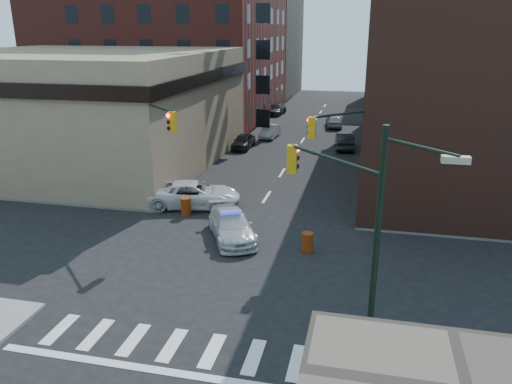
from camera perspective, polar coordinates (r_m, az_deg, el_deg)
The scene contains 28 objects.
ground at distance 24.40m, azimuth -3.55°, elevation -8.02°, with size 140.00×140.00×0.00m, color black.
sidewalk_nw at distance 62.10m, azimuth -15.75°, elevation 7.69°, with size 34.00×54.50×0.15m, color gray.
bank_building at distance 44.55m, azimuth -19.16°, elevation 9.18°, with size 22.00×22.00×9.00m, color #92815F.
apartment_block at distance 65.80m, azimuth -9.92°, elevation 19.10°, with size 25.00×25.00×24.00m, color maroon.
commercial_row_ne at distance 44.13m, azimuth 21.98°, elevation 12.08°, with size 14.00×34.00×14.00m, color #4E2A1F.
filler_nw at distance 85.94m, azimuth -2.37°, elevation 16.43°, with size 20.00×18.00×16.00m, color brown.
filler_ne at distance 79.47m, azimuth 18.88°, elevation 13.91°, with size 16.00×16.00×12.00m, color maroon.
signal_pole_se at distance 16.63m, azimuth 11.02°, elevation -3.93°, with size 5.40×5.27×8.00m.
signal_pole_nw at distance 29.67m, azimuth -11.77°, elevation 5.33°, with size 3.58×3.67×8.00m.
signal_pole_ne at distance 27.09m, azimuth 11.48°, elevation 4.12°, with size 3.67×3.58×8.00m.
tree_ne_near at distance 47.53m, azimuth 14.25°, elevation 8.91°, with size 3.00×3.00×4.85m.
tree_ne_far at distance 55.45m, azimuth 14.13°, elevation 10.19°, with size 3.00×3.00×4.85m.
police_car at distance 26.75m, azimuth -2.81°, elevation -3.86°, with size 2.03×4.99×1.45m, color #BABABE.
pickup at distance 31.63m, azimuth -7.06°, elevation -0.27°, with size 2.67×5.78×1.61m, color silver.
parked_car_wnear at distance 46.83m, azimuth -1.46°, elevation 5.82°, with size 1.60×3.98×1.36m, color black.
parked_car_wfar at distance 51.60m, azimuth 1.65°, elevation 6.96°, with size 1.39×3.99×1.31m, color gray.
parked_car_wdeep at distance 65.56m, azimuth 2.31°, elevation 9.42°, with size 1.92×4.72×1.37m, color black.
parked_car_enear at distance 47.40m, azimuth 10.09°, elevation 5.80°, with size 1.61×4.62×1.52m, color black.
parked_car_efar at distance 57.83m, azimuth 8.90°, elevation 8.07°, with size 1.73×4.29×1.46m, color #94979D.
pedestrian_a at distance 32.63m, azimuth -16.34°, elevation 0.07°, with size 0.62×0.41×1.71m, color black.
pedestrian_b at distance 32.72m, azimuth -16.80°, elevation 0.22°, with size 0.91×0.71×1.87m, color black.
pedestrian_c at distance 33.01m, azimuth -17.53°, elevation 0.04°, with size 0.92×0.39×1.58m, color #1F262E.
barrel_road at distance 25.35m, azimuth 5.90°, elevation -5.75°, with size 0.58×0.58×1.03m, color red.
barrel_bank at distance 30.32m, azimuth -8.03°, elevation -1.65°, with size 0.61×0.61×1.10m, color #D6600A.
barricade_se_a at distance 18.21m, azimuth 13.03°, elevation -16.44°, with size 1.13×0.57×0.85m, color #E3490A, non-canonical shape.
barricade_se_b at distance 17.25m, azimuth 11.25°, elevation -18.20°, with size 1.33×0.66×1.00m, color #DD410A, non-canonical shape.
barricade_nw_a at distance 33.15m, azimuth -12.86°, elevation 0.01°, with size 1.35×0.68×1.01m, color orange, non-canonical shape.
barricade_nw_b at distance 34.07m, azimuth -18.56°, elevation -0.05°, with size 1.28×0.64×0.96m, color orange, non-canonical shape.
Camera 1 is at (6.28, -20.95, 10.82)m, focal length 35.00 mm.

